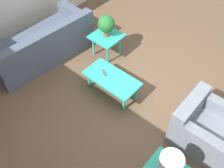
# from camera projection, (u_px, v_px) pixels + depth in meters

# --- Properties ---
(ground_plane) EXTENTS (14.00, 14.00, 0.00)m
(ground_plane) POSITION_uv_depth(u_px,v_px,m) (134.00, 98.00, 4.75)
(ground_plane) COLOR brown
(sofa) EXTENTS (1.10, 2.19, 0.79)m
(sofa) POSITION_uv_depth(u_px,v_px,m) (41.00, 45.00, 5.30)
(sofa) COLOR #4C566B
(sofa) RESTS_ON ground_plane
(armchair) EXTENTS (0.91, 0.84, 0.73)m
(armchair) POSITION_uv_depth(u_px,v_px,m) (205.00, 128.00, 3.98)
(armchair) COLOR slate
(armchair) RESTS_ON ground_plane
(coffee_table) EXTENTS (1.00, 0.50, 0.38)m
(coffee_table) POSITION_uv_depth(u_px,v_px,m) (112.00, 80.00, 4.60)
(coffee_table) COLOR #2DB79E
(coffee_table) RESTS_ON ground_plane
(side_table_plant) EXTENTS (0.57, 0.57, 0.48)m
(side_table_plant) POSITION_uv_depth(u_px,v_px,m) (107.00, 38.00, 5.26)
(side_table_plant) COLOR #2DB79E
(side_table_plant) RESTS_ON ground_plane
(potted_plant) EXTENTS (0.34, 0.34, 0.45)m
(potted_plant) POSITION_uv_depth(u_px,v_px,m) (106.00, 24.00, 5.01)
(potted_plant) COLOR brown
(potted_plant) RESTS_ON side_table_plant
(table_lamp) EXTENTS (0.29, 0.29, 0.44)m
(table_lamp) POSITION_uv_depth(u_px,v_px,m) (170.00, 164.00, 3.08)
(table_lamp) COLOR #997F4C
(table_lamp) RESTS_ON side_table_lamp
(remote_control) EXTENTS (0.16, 0.10, 0.02)m
(remote_control) POSITION_uv_depth(u_px,v_px,m) (104.00, 73.00, 4.64)
(remote_control) COLOR #4C4C51
(remote_control) RESTS_ON coffee_table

